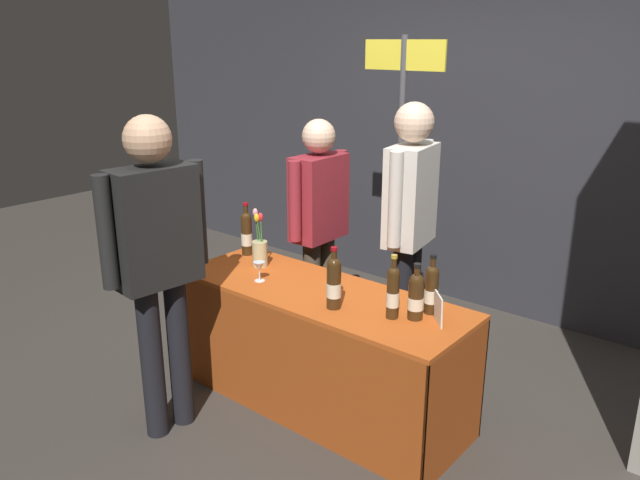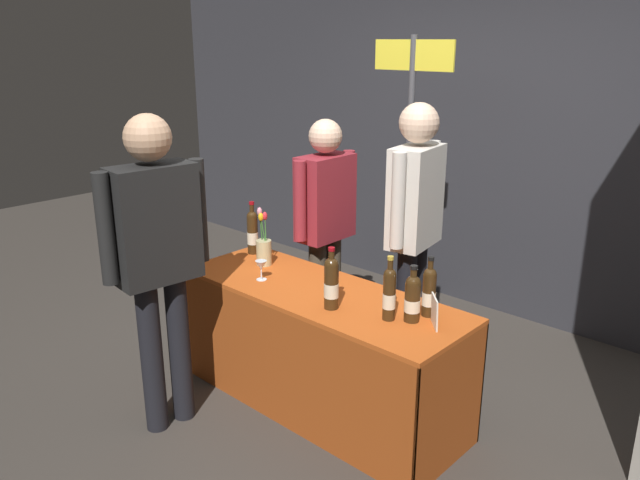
# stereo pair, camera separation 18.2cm
# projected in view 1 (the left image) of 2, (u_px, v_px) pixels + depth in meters

# --- Properties ---
(ground_plane) EXTENTS (12.00, 12.00, 0.00)m
(ground_plane) POSITION_uv_depth(u_px,v_px,m) (320.00, 403.00, 3.71)
(ground_plane) COLOR #38332D
(back_partition) EXTENTS (7.39, 0.12, 2.83)m
(back_partition) POSITION_uv_depth(u_px,v_px,m) (487.00, 129.00, 4.75)
(back_partition) COLOR #2D2D33
(back_partition) RESTS_ON ground_plane
(tasting_table) EXTENTS (1.76, 0.62, 0.72)m
(tasting_table) POSITION_uv_depth(u_px,v_px,m) (320.00, 328.00, 3.56)
(tasting_table) COLOR #B74C19
(tasting_table) RESTS_ON ground_plane
(featured_wine_bottle) EXTENTS (0.07, 0.07, 0.32)m
(featured_wine_bottle) POSITION_uv_depth(u_px,v_px,m) (432.00, 289.00, 3.17)
(featured_wine_bottle) COLOR #38230F
(featured_wine_bottle) RESTS_ON tasting_table
(display_bottle_0) EXTENTS (0.08, 0.08, 0.29)m
(display_bottle_0) POSITION_uv_depth(u_px,v_px,m) (416.00, 295.00, 3.11)
(display_bottle_0) COLOR #38230F
(display_bottle_0) RESTS_ON tasting_table
(display_bottle_1) EXTENTS (0.07, 0.07, 0.35)m
(display_bottle_1) POSITION_uv_depth(u_px,v_px,m) (247.00, 233.00, 4.04)
(display_bottle_1) COLOR #38230F
(display_bottle_1) RESTS_ON tasting_table
(display_bottle_2) EXTENTS (0.08, 0.08, 0.34)m
(display_bottle_2) POSITION_uv_depth(u_px,v_px,m) (334.00, 282.00, 3.23)
(display_bottle_2) COLOR #38230F
(display_bottle_2) RESTS_ON tasting_table
(display_bottle_3) EXTENTS (0.07, 0.07, 0.34)m
(display_bottle_3) POSITION_uv_depth(u_px,v_px,m) (393.00, 291.00, 3.11)
(display_bottle_3) COLOR #38230F
(display_bottle_3) RESTS_ON tasting_table
(wine_glass_near_vendor) EXTENTS (0.07, 0.07, 0.12)m
(wine_glass_near_vendor) POSITION_uv_depth(u_px,v_px,m) (259.00, 267.00, 3.61)
(wine_glass_near_vendor) COLOR silver
(wine_glass_near_vendor) RESTS_ON tasting_table
(flower_vase) EXTENTS (0.10, 0.10, 0.37)m
(flower_vase) POSITION_uv_depth(u_px,v_px,m) (260.00, 250.00, 3.84)
(flower_vase) COLOR tan
(flower_vase) RESTS_ON tasting_table
(brochure_stand) EXTENTS (0.10, 0.11, 0.16)m
(brochure_stand) POSITION_uv_depth(u_px,v_px,m) (438.00, 309.00, 3.07)
(brochure_stand) COLOR silver
(brochure_stand) RESTS_ON tasting_table
(vendor_presenter) EXTENTS (0.27, 0.55, 1.72)m
(vendor_presenter) POSITION_uv_depth(u_px,v_px,m) (410.00, 216.00, 3.82)
(vendor_presenter) COLOR black
(vendor_presenter) RESTS_ON ground_plane
(vendor_assistant) EXTENTS (0.22, 0.57, 1.58)m
(vendor_assistant) POSITION_uv_depth(u_px,v_px,m) (319.00, 216.00, 4.15)
(vendor_assistant) COLOR #4C4233
(vendor_assistant) RESTS_ON ground_plane
(taster_foreground_right) EXTENTS (0.25, 0.60, 1.73)m
(taster_foreground_right) POSITION_uv_depth(u_px,v_px,m) (157.00, 250.00, 3.17)
(taster_foreground_right) COLOR black
(taster_foreground_right) RESTS_ON ground_plane
(booth_signpost) EXTENTS (0.61, 0.04, 2.09)m
(booth_signpost) POSITION_uv_depth(u_px,v_px,m) (400.00, 151.00, 4.25)
(booth_signpost) COLOR #47474C
(booth_signpost) RESTS_ON ground_plane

